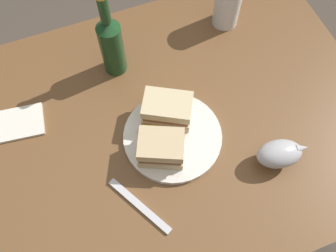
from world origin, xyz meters
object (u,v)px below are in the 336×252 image
Objects in this scene: sandwich_half_left at (167,109)px; sandwich_half_right at (161,148)px; pint_glass at (227,5)px; cider_bottle at (111,43)px; fork at (140,206)px; napkin at (21,123)px; plate at (173,137)px; gravy_boat at (280,154)px.

sandwich_half_right is (-0.05, -0.09, 0.00)m from sandwich_half_left.
cider_bottle is (-0.34, -0.04, 0.04)m from pint_glass.
sandwich_half_right is 0.70× the size of fork.
pint_glass reaches higher than napkin.
cider_bottle reaches higher than fork.
pint_glass is at bearing 10.94° from napkin.
fork is at bearing -133.92° from pint_glass.
plate is 0.28m from cider_bottle.
sandwich_half_left reaches higher than napkin.
sandwich_half_right is 0.48× the size of cider_bottle.
sandwich_half_right is at bearing -134.24° from pint_glass.
cider_bottle is at bearing -38.29° from fork.
cider_bottle reaches higher than sandwich_half_right.
cider_bottle is (-0.27, 0.40, 0.06)m from gravy_boat.
pint_glass is 0.44m from gravy_boat.
cider_bottle is at bearing 94.62° from sandwich_half_right.
pint_glass is (0.32, 0.33, 0.01)m from sandwich_half_right.
napkin is (-0.27, -0.08, -0.10)m from cider_bottle.
pint_glass is 0.55× the size of cider_bottle.
cider_bottle is at bearing 124.57° from gravy_boat.
napkin is at bearing 152.83° from plate.
gravy_boat is 1.14× the size of napkin.
pint_glass reaches higher than gravy_boat.
plate is at bearing -97.90° from sandwich_half_left.
napkin reaches higher than fork.
pint_glass reaches higher than sandwich_half_right.
plate reaches higher than fork.
plate is 2.19× the size of napkin.
plate is 0.41m from pint_glass.
plate is 0.07m from sandwich_half_right.
plate is 1.93× the size of gravy_boat.
cider_bottle is at bearing 15.87° from napkin.
gravy_boat is 0.70× the size of fork.
sandwich_half_left is at bearing -138.43° from pint_glass.
sandwich_half_left is 1.11× the size of gravy_boat.
plate reaches higher than napkin.
cider_bottle is at bearing 110.29° from sandwich_half_left.
sandwich_half_left is 0.24m from fork.
gravy_boat is 0.48× the size of cider_bottle.
fork is at bearing -132.78° from sandwich_half_right.
cider_bottle reaches higher than pint_glass.
sandwich_half_right is 0.88× the size of pint_glass.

